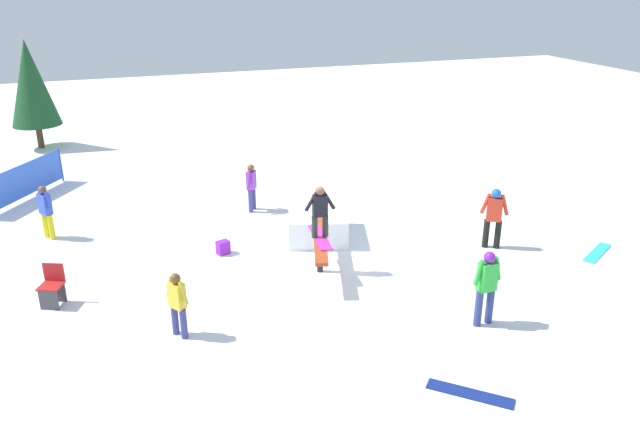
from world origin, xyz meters
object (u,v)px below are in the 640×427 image
bystander_blue (46,209)px  loose_snowboard_cyan (597,253)px  bystander_yellow (177,301)px  backpack_on_snow (223,248)px  main_rider_on_rail (320,214)px  bystander_green (487,284)px  bystander_red (494,215)px  pine_tree_near (31,83)px  loose_snowboard_navy (470,394)px  bystander_purple (251,185)px  rail_feature (320,243)px  folding_chair (52,287)px

bystander_blue → loose_snowboard_cyan: bearing=32.7°
bystander_yellow → backpack_on_snow: 3.74m
main_rider_on_rail → bystander_green: 4.00m
bystander_red → pine_tree_near: pine_tree_near is taller
bystander_green → loose_snowboard_navy: 2.49m
bystander_yellow → loose_snowboard_navy: bearing=-161.8°
bystander_green → bystander_yellow: 5.94m
bystander_yellow → loose_snowboard_cyan: (-0.31, 10.27, -0.74)m
bystander_blue → loose_snowboard_cyan: 14.01m
bystander_yellow → pine_tree_near: pine_tree_near is taller
loose_snowboard_cyan → bystander_purple: bearing=111.2°
bystander_blue → loose_snowboard_cyan: bystander_blue is taller
bystander_red → loose_snowboard_cyan: 2.73m
bystander_blue → bystander_purple: size_ratio=1.03×
rail_feature → bystander_yellow: size_ratio=1.93×
bystander_green → pine_tree_near: 19.30m
bystander_red → pine_tree_near: bearing=161.4°
bystander_yellow → loose_snowboard_cyan: bystander_yellow is taller
loose_snowboard_navy → folding_chair: size_ratio=1.63×
loose_snowboard_navy → bystander_purple: bearing=-38.6°
bystander_purple → bystander_yellow: size_ratio=1.05×
bystander_purple → bystander_yellow: (6.01, -2.89, -0.04)m
loose_snowboard_cyan → pine_tree_near: (-15.10, -13.57, 2.50)m
loose_snowboard_navy → backpack_on_snow: (-6.77, -2.78, 0.16)m
main_rider_on_rail → pine_tree_near: pine_tree_near is taller
folding_chair → pine_tree_near: 13.51m
main_rider_on_rail → loose_snowboard_cyan: size_ratio=1.07×
bystander_purple → loose_snowboard_cyan: bystander_purple is taller
bystander_green → pine_tree_near: bearing=112.4°
rail_feature → folding_chair: folding_chair is taller
main_rider_on_rail → bystander_red: (0.17, 4.52, -0.57)m
rail_feature → loose_snowboard_navy: bearing=27.2°
bystander_purple → folding_chair: size_ratio=1.59×
bystander_blue → bystander_red: 11.40m
loose_snowboard_cyan → loose_snowboard_navy: bearing=-179.2°
bystander_yellow → loose_snowboard_navy: (3.40, 4.29, -0.74)m
bystander_green → bystander_blue: 11.13m
folding_chair → backpack_on_snow: 4.04m
loose_snowboard_navy → backpack_on_snow: backpack_on_snow is taller
main_rider_on_rail → pine_tree_near: (-13.74, -6.75, 1.07)m
bystander_purple → bystander_green: bearing=53.7°
rail_feature → folding_chair: bearing=-76.5°
bystander_yellow → rail_feature: bearing=-97.5°
bystander_red → bystander_yellow: bearing=-137.0°
bystander_yellow → backpack_on_snow: bystander_yellow is taller
rail_feature → main_rider_on_rail: bearing=0.0°
loose_snowboard_navy → pine_tree_near: bearing=-25.1°
bystander_purple → bystander_yellow: bearing=7.5°
rail_feature → backpack_on_snow: 2.63m
folding_chair → backpack_on_snow: size_ratio=2.59×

